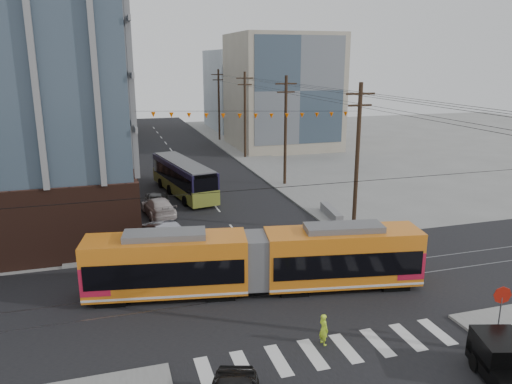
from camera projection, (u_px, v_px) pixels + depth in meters
ground at (304, 319)px, 24.92m from camera, size 160.00×160.00×0.00m
bg_bldg_nw_near at (37, 87)px, 65.86m from camera, size 18.00×16.00×18.00m
bg_bldg_ne_near at (282, 91)px, 71.70m from camera, size 14.00×14.00×16.00m
bg_bldg_nw_far at (69, 74)px, 84.92m from camera, size 16.00×18.00×20.00m
bg_bldg_ne_far at (255, 90)px, 91.00m from camera, size 16.00×16.00×14.00m
utility_pole_far at (219, 105)px, 77.63m from camera, size 0.30×0.30×11.00m
streetcar at (256, 261)px, 27.48m from camera, size 18.62×5.77×3.56m
city_bus at (183, 178)px, 47.32m from camera, size 4.60×11.93×3.30m
parked_car_silver at (162, 232)px, 35.13m from camera, size 3.09×4.94×1.54m
parked_car_white at (159, 207)px, 41.12m from camera, size 2.75×5.41×1.50m
parked_car_grey at (156, 199)px, 43.83m from camera, size 2.57×4.56×1.20m
pedestrian at (324, 329)px, 22.53m from camera, size 0.46×0.61×1.50m
stop_sign at (499, 318)px, 22.27m from camera, size 0.99×0.99×2.72m
jersey_barrier at (331, 213)px, 40.51m from camera, size 1.45×4.21×0.83m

